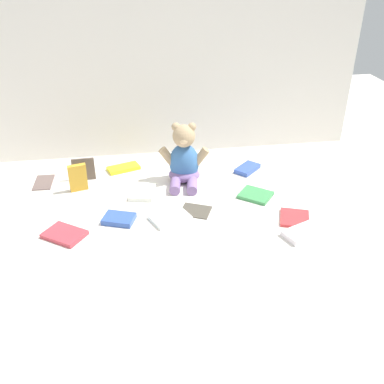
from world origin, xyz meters
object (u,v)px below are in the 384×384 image
book_case_0 (84,169)px  book_case_10 (78,178)px  book_case_8 (304,233)px  book_case_9 (247,169)px  book_case_5 (119,219)px  book_case_11 (64,234)px  book_case_12 (256,196)px  book_case_2 (44,182)px  book_case_3 (196,210)px  book_case_4 (124,168)px  teddy_bear (184,161)px  book_case_6 (295,218)px  book_case_7 (143,192)px  book_case_1 (170,218)px

book_case_0 → book_case_10: 0.09m
book_case_8 → book_case_9: size_ratio=1.20×
book_case_8 → book_case_5: bearing=51.9°
book_case_11 → book_case_8: bearing=-62.7°
book_case_9 → book_case_12: bearing=-50.9°
book_case_2 → book_case_3: 0.65m
book_case_9 → book_case_10: 0.70m
book_case_2 → book_case_5: size_ratio=1.18×
book_case_4 → teddy_bear: bearing=41.5°
book_case_4 → book_case_5: size_ratio=1.26×
book_case_6 → book_case_3: bearing=-177.8°
book_case_0 → book_case_7: book_case_0 is taller
book_case_3 → book_case_5: bearing=119.0°
book_case_2 → book_case_10: book_case_10 is taller
book_case_0 → teddy_bear: bearing=-12.5°
book_case_5 → book_case_11: book_case_5 is taller
book_case_7 → book_case_10: (-0.24, 0.06, 0.05)m
teddy_bear → book_case_3: 0.25m
book_case_9 → book_case_11: bearing=-107.1°
book_case_4 → book_case_8: 0.82m
book_case_2 → book_case_6: bearing=157.5°
book_case_1 → book_case_4: size_ratio=0.98×
book_case_6 → book_case_10: size_ratio=0.98×
book_case_2 → book_case_11: bearing=108.9°
book_case_1 → book_case_4: 0.44m
book_case_10 → book_case_12: book_case_10 is taller
book_case_1 → book_case_7: bearing=-179.8°
book_case_6 → book_case_10: 0.83m
book_case_6 → book_case_10: (-0.77, 0.33, 0.05)m
book_case_2 → book_case_10: 0.18m
book_case_6 → book_case_12: 0.20m
book_case_2 → book_case_9: size_ratio=1.08×
book_case_10 → book_case_9: bearing=-8.7°
book_case_2 → book_case_11: (0.12, -0.39, 0.00)m
teddy_bear → book_case_8: 0.56m
book_case_3 → book_case_11: book_case_11 is taller
book_case_7 → book_case_8: (0.52, -0.36, 0.00)m
book_case_3 → book_case_11: size_ratio=0.80×
book_case_1 → book_case_12: bearing=83.4°
teddy_bear → book_case_7: 0.21m
teddy_bear → book_case_7: bearing=-146.3°
teddy_bear → book_case_10: (-0.42, -0.02, -0.03)m
book_case_4 → book_case_7: same height
book_case_3 → book_case_10: book_case_10 is taller
book_case_0 → book_case_9: book_case_0 is taller
teddy_bear → book_case_5: size_ratio=2.33×
book_case_2 → book_case_7: size_ratio=0.98×
book_case_0 → book_case_1: 0.47m
book_case_1 → book_case_10: bearing=-151.5°
book_case_5 → book_case_8: 0.64m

